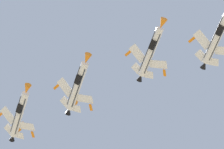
# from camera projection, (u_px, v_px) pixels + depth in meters

# --- Properties ---
(fighter_jet_lead) EXTENTS (10.28, 14.89, 5.29)m
(fighter_jet_lead) POSITION_uv_depth(u_px,v_px,m) (217.00, 37.00, 114.91)
(fighter_jet_lead) COLOR white
(fighter_jet_left_wing) EXTENTS (10.28, 14.89, 5.28)m
(fighter_jet_left_wing) POSITION_uv_depth(u_px,v_px,m) (151.00, 51.00, 120.03)
(fighter_jet_left_wing) COLOR white
(fighter_jet_right_wing) EXTENTS (10.21, 14.89, 5.39)m
(fighter_jet_right_wing) POSITION_uv_depth(u_px,v_px,m) (78.00, 85.00, 119.88)
(fighter_jet_right_wing) COLOR white
(fighter_jet_left_outer) EXTENTS (10.31, 14.89, 5.24)m
(fighter_jet_left_outer) POSITION_uv_depth(u_px,v_px,m) (20.00, 114.00, 125.59)
(fighter_jet_left_outer) COLOR white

